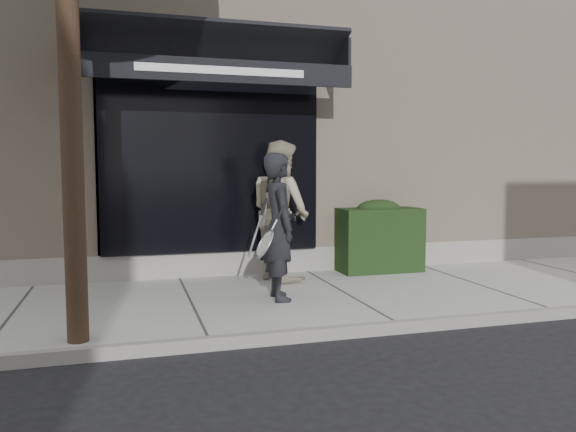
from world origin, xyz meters
name	(u,v)px	position (x,y,z in m)	size (l,w,h in m)	color
ground	(342,300)	(0.00, 0.00, 0.00)	(80.00, 80.00, 0.00)	black
sidewalk	(342,296)	(0.00, 0.00, 0.06)	(20.00, 3.00, 0.12)	#A4A59F
curb	(396,327)	(0.00, -1.55, 0.07)	(20.00, 0.10, 0.14)	gray
building_facade	(257,121)	(-0.01, 4.96, 2.74)	(14.30, 8.04, 5.64)	beige
hedge	(378,237)	(1.10, 1.25, 0.66)	(1.30, 0.70, 1.14)	black
pedestrian_front	(279,227)	(-0.92, -0.18, 1.03)	(0.73, 0.86, 1.82)	black
pedestrian_back	(280,210)	(-0.57, 1.04, 1.13)	(1.05, 1.18, 2.03)	#B2A88F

